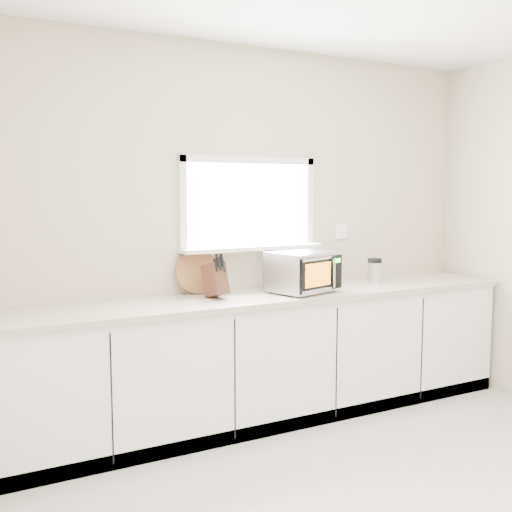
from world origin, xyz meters
TOP-DOWN VIEW (x-y plane):
  - back_wall at (0.00, 2.00)m, footprint 4.00×0.17m
  - cabinets at (0.00, 1.70)m, footprint 3.92×0.60m
  - countertop at (0.00, 1.69)m, footprint 3.92×0.64m
  - microwave at (0.27, 1.64)m, footprint 0.54×0.47m
  - knife_block at (-0.39, 1.72)m, footprint 0.14×0.23m
  - cutting_board at (-0.43, 1.94)m, footprint 0.32×0.08m
  - coffee_grinder at (1.01, 1.75)m, footprint 0.12×0.12m

SIDE VIEW (x-z plane):
  - cabinets at x=0.00m, z-range 0.00..0.88m
  - countertop at x=0.00m, z-range 0.88..0.92m
  - coffee_grinder at x=1.01m, z-range 0.92..1.12m
  - knife_block at x=-0.39m, z-range 0.90..1.21m
  - microwave at x=0.27m, z-range 0.93..1.22m
  - cutting_board at x=-0.43m, z-range 0.92..1.24m
  - back_wall at x=0.00m, z-range 0.01..2.71m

